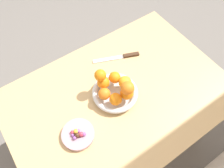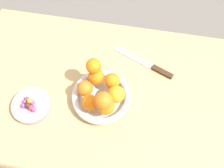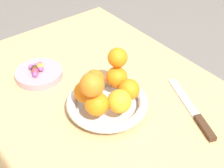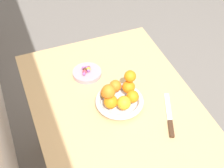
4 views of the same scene
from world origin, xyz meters
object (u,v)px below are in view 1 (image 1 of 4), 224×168
Objects in this scene: orange_6 at (128,88)px; orange_2 at (125,82)px; orange_1 at (127,93)px; orange_0 at (116,99)px; orange_4 at (103,82)px; candy_ball_6 at (76,131)px; knife at (120,57)px; candy_ball_5 at (81,134)px; fruit_bowl at (115,93)px; candy_ball_0 at (75,138)px; dining_table at (119,104)px; orange_3 at (115,77)px; candy_ball_3 at (84,134)px; candy_ball_4 at (72,132)px; candy_dish at (78,134)px; candy_ball_1 at (73,135)px; candy_ball_2 at (78,131)px; orange_5 at (104,94)px; candy_ball_7 at (77,135)px; orange_7 at (100,75)px.

orange_2 is at bearing -119.69° from orange_6.
orange_6 is at bearing 52.97° from orange_1.
orange_0 is 0.11m from orange_4.
knife is at bearing -149.52° from candy_ball_6.
orange_1 reaches higher than candy_ball_5.
fruit_bowl is at bearing -122.71° from orange_0.
candy_ball_0 is 0.03m from candy_ball_6.
dining_table is 18.96× the size of orange_3.
orange_4 is at bearing -142.98° from candy_ball_3.
orange_6 reaches higher than orange_1.
orange_2 is at bearing -165.57° from candy_ball_0.
orange_2 is 3.86× the size of candy_ball_4.
candy_ball_1 reaches higher than candy_dish.
candy_ball_6 reaches higher than knife.
orange_4 reaches higher than candy_ball_2.
candy_ball_2 is (0.27, 0.01, -0.10)m from orange_6.
orange_2 is (-0.03, -0.05, 0.00)m from orange_1.
candy_ball_6 is (-0.02, -0.02, 0.00)m from candy_ball_0.
candy_ball_2 is 1.06× the size of candy_ball_3.
orange_0 is 0.25m from candy_ball_1.
orange_2 reaches higher than candy_ball_0.
orange_5 is at bearing -152.97° from candy_ball_5.
orange_1 is at bearing -175.64° from candy_dish.
orange_0 and orange_3 have the same top height.
candy_dish is at bearing 105.97° from candy_ball_6.
orange_4 is 4.28× the size of candy_ball_1.
candy_ball_5 reaches higher than candy_ball_0.
candy_ball_1 reaches higher than knife.
knife is (-0.42, -0.26, -0.03)m from candy_ball_7.
orange_7 is at bearing -150.01° from candy_ball_1.
orange_4 is (0.03, -0.06, 0.05)m from fruit_bowl.
orange_6 is 2.84× the size of candy_ball_6.
orange_7 is (-0.22, -0.14, 0.12)m from candy_dish.
knife is at bearing -148.56° from candy_ball_0.
candy_ball_3 is at bearing 34.98° from knife.
candy_ball_2 is (0.28, 0.02, -0.04)m from orange_1.
orange_6 is (-0.01, 0.05, 0.22)m from dining_table.
candy_ball_0 reaches higher than candy_ball_1.
candy_dish is 0.03m from candy_ball_5.
candy_ball_7 reaches higher than dining_table.
candy_ball_0 is 0.03m from candy_ball_5.
orange_1 is at bearing -172.31° from candy_ball_5.
orange_4 is (0.06, -0.01, 0.00)m from orange_3.
fruit_bowl is 3.57× the size of orange_1.
candy_ball_3 is (0.29, 0.09, -0.04)m from orange_2.
candy_ball_2 is 0.81× the size of candy_ball_6.
candy_ball_2 is 0.02m from candy_ball_4.
orange_5 is at bearing 27.28° from orange_3.
candy_ball_1 is 0.86× the size of candy_ball_4.
orange_0 is at bearing -166.87° from candy_ball_3.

